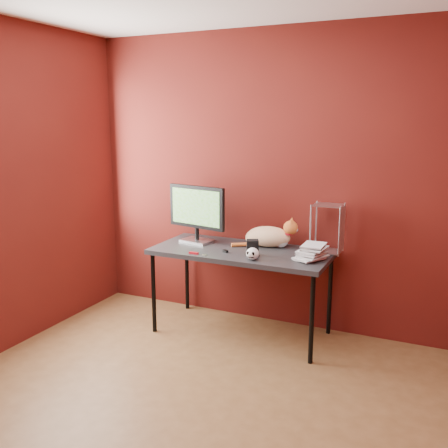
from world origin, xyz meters
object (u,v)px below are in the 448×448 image
at_px(desk, 242,255).
at_px(skull_mug, 253,254).
at_px(monitor, 197,211).
at_px(cat, 269,236).
at_px(book_stack, 306,172).
at_px(speaker, 253,248).

xyz_separation_m(desk, skull_mug, (0.20, -0.26, 0.10)).
relative_size(monitor, cat, 1.07).
height_order(monitor, cat, monitor).
bearing_deg(desk, skull_mug, -52.19).
bearing_deg(desk, cat, 48.26).
bearing_deg(book_stack, skull_mug, -145.01).
height_order(cat, skull_mug, cat).
height_order(desk, cat, cat).
distance_m(skull_mug, speaker, 0.12).
xyz_separation_m(monitor, skull_mug, (0.67, -0.34, -0.23)).
height_order(monitor, speaker, monitor).
bearing_deg(skull_mug, speaker, 112.63).
xyz_separation_m(speaker, book_stack, (0.39, 0.12, 0.62)).
distance_m(monitor, cat, 0.68).
bearing_deg(desk, book_stack, -1.77).
xyz_separation_m(monitor, book_stack, (1.01, -0.10, 0.40)).
bearing_deg(speaker, book_stack, -6.89).
bearing_deg(skull_mug, cat, 94.39).
height_order(cat, speaker, cat).
xyz_separation_m(desk, cat, (0.17, 0.19, 0.14)).
xyz_separation_m(desk, book_stack, (0.54, -0.02, 0.73)).
bearing_deg(skull_mug, desk, 128.92).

